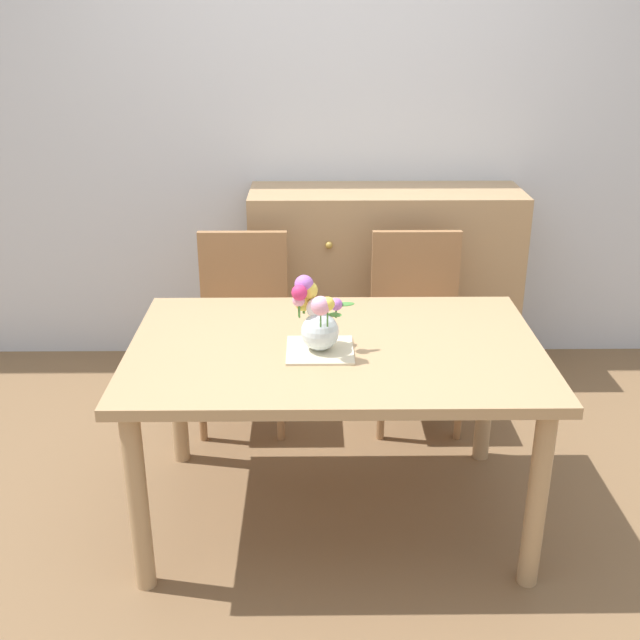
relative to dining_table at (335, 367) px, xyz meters
The scene contains 8 objects.
ground_plane 0.65m from the dining_table, ahead, with size 12.00×12.00×0.00m, color brown.
back_wall 1.77m from the dining_table, 90.00° to the left, with size 7.00×0.10×2.80m, color silver.
dining_table is the anchor object (origin of this frame).
chair_left 0.93m from the dining_table, 116.53° to the left, with size 0.42×0.42×0.90m.
chair_right 0.93m from the dining_table, 63.47° to the left, with size 0.42×0.42×0.90m.
dresser 1.37m from the dining_table, 77.38° to the left, with size 1.40×0.47×1.00m.
placemat 0.12m from the dining_table, 135.00° to the right, with size 0.24×0.24×0.01m, color beige.
flower_vase 0.24m from the dining_table, 144.78° to the right, with size 0.22×0.19×0.26m.
Camera 1 is at (-0.08, -2.53, 1.88)m, focal length 43.03 mm.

